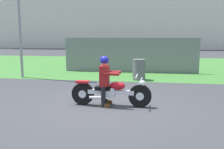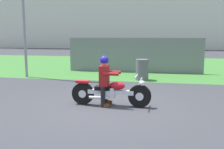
{
  "view_description": "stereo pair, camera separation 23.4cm",
  "coord_description": "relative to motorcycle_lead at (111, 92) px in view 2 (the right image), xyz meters",
  "views": [
    {
      "loc": [
        1.22,
        -6.71,
        1.95
      ],
      "look_at": [
        0.15,
        0.31,
        0.85
      ],
      "focal_mm": 41.05,
      "sensor_mm": 36.0,
      "label": 1
    },
    {
      "loc": [
        1.46,
        -6.67,
        1.95
      ],
      "look_at": [
        0.15,
        0.31,
        0.85
      ],
      "focal_mm": 41.05,
      "sensor_mm": 36.0,
      "label": 2
    }
  ],
  "objects": [
    {
      "name": "ground",
      "position": [
        -0.16,
        -0.11,
        -0.38
      ],
      "size": [
        120.0,
        120.0,
        0.0
      ],
      "primitive_type": "plane",
      "color": "#38383D"
    },
    {
      "name": "stadium_facade",
      "position": [
        -2.87,
        32.42,
        6.15
      ],
      "size": [
        62.07,
        8.0,
        13.06
      ],
      "primitive_type": "cube",
      "color": "silver",
      "rests_on": "ground"
    },
    {
      "name": "fence_segment",
      "position": [
        -0.01,
        6.55,
        0.52
      ],
      "size": [
        7.0,
        0.06,
        1.8
      ],
      "primitive_type": "cube",
      "color": "slate",
      "rests_on": "ground"
    },
    {
      "name": "trash_can",
      "position": [
        0.56,
        4.29,
        0.07
      ],
      "size": [
        0.55,
        0.55,
        0.91
      ],
      "primitive_type": "cylinder",
      "color": "#595E5B",
      "rests_on": "ground"
    },
    {
      "name": "motorcycle_lead",
      "position": [
        0.0,
        0.0,
        0.0
      ],
      "size": [
        2.23,
        0.66,
        0.87
      ],
      "rotation": [
        0.0,
        0.0,
        -0.01
      ],
      "color": "black",
      "rests_on": "ground"
    },
    {
      "name": "rider_lead",
      "position": [
        -0.17,
        0.0,
        0.43
      ],
      "size": [
        0.55,
        0.48,
        1.39
      ],
      "rotation": [
        0.0,
        0.0,
        -0.01
      ],
      "color": "black",
      "rests_on": "ground"
    },
    {
      "name": "grass_verge",
      "position": [
        -0.16,
        9.74,
        -0.38
      ],
      "size": [
        60.0,
        12.0,
        0.01
      ],
      "primitive_type": "cube",
      "color": "#3D7533",
      "rests_on": "ground"
    }
  ]
}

